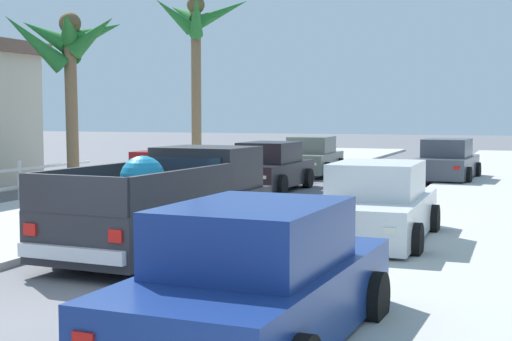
{
  "coord_description": "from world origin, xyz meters",
  "views": [
    {
      "loc": [
        5.36,
        -7.18,
        2.44
      ],
      "look_at": [
        -0.24,
        7.98,
        1.2
      ],
      "focal_mm": 52.28,
      "sensor_mm": 36.0,
      "label": 1
    }
  ],
  "objects_px": {
    "car_left_far": "(376,207)",
    "car_right_far": "(176,184)",
    "car_right_near": "(269,168)",
    "pickup_truck": "(171,207)",
    "car_left_near": "(257,283)",
    "car_left_mid": "(311,158)",
    "car_right_mid": "(447,162)",
    "palm_tree_left_mid": "(69,46)",
    "palm_tree_right_mid": "(198,31)"
  },
  "relations": [
    {
      "from": "car_left_mid",
      "to": "car_left_far",
      "type": "xyz_separation_m",
      "value": [
        5.41,
        -14.48,
        0.0
      ]
    },
    {
      "from": "car_right_near",
      "to": "car_left_near",
      "type": "bearing_deg",
      "value": -71.13
    },
    {
      "from": "palm_tree_left_mid",
      "to": "palm_tree_right_mid",
      "type": "bearing_deg",
      "value": 90.16
    },
    {
      "from": "car_right_far",
      "to": "car_left_far",
      "type": "bearing_deg",
      "value": -26.3
    },
    {
      "from": "palm_tree_left_mid",
      "to": "car_right_near",
      "type": "bearing_deg",
      "value": 37.35
    },
    {
      "from": "car_right_mid",
      "to": "car_right_near",
      "type": "bearing_deg",
      "value": -133.95
    },
    {
      "from": "car_left_mid",
      "to": "car_right_far",
      "type": "xyz_separation_m",
      "value": [
        -0.08,
        -11.76,
        0.0
      ]
    },
    {
      "from": "car_left_far",
      "to": "car_right_far",
      "type": "bearing_deg",
      "value": 153.7
    },
    {
      "from": "car_right_far",
      "to": "palm_tree_left_mid",
      "type": "xyz_separation_m",
      "value": [
        -4.46,
        2.15,
        3.67
      ]
    },
    {
      "from": "car_right_mid",
      "to": "palm_tree_right_mid",
      "type": "relative_size",
      "value": 0.6
    },
    {
      "from": "car_right_mid",
      "to": "car_right_far",
      "type": "height_order",
      "value": "same"
    },
    {
      "from": "pickup_truck",
      "to": "palm_tree_right_mid",
      "type": "height_order",
      "value": "palm_tree_right_mid"
    },
    {
      "from": "car_left_near",
      "to": "car_left_mid",
      "type": "relative_size",
      "value": 1.0
    },
    {
      "from": "palm_tree_right_mid",
      "to": "car_left_near",
      "type": "bearing_deg",
      "value": -63.87
    },
    {
      "from": "car_right_mid",
      "to": "car_right_far",
      "type": "distance_m",
      "value": 12.25
    },
    {
      "from": "car_right_mid",
      "to": "palm_tree_left_mid",
      "type": "bearing_deg",
      "value": -137.94
    },
    {
      "from": "pickup_truck",
      "to": "palm_tree_left_mid",
      "type": "height_order",
      "value": "palm_tree_left_mid"
    },
    {
      "from": "car_left_near",
      "to": "car_left_far",
      "type": "height_order",
      "value": "same"
    },
    {
      "from": "car_right_near",
      "to": "car_left_mid",
      "type": "distance_m",
      "value": 5.93
    },
    {
      "from": "car_left_mid",
      "to": "pickup_truck",
      "type": "bearing_deg",
      "value": -82.59
    },
    {
      "from": "car_right_mid",
      "to": "palm_tree_left_mid",
      "type": "height_order",
      "value": "palm_tree_left_mid"
    },
    {
      "from": "car_right_far",
      "to": "car_right_near",
      "type": "bearing_deg",
      "value": 86.24
    },
    {
      "from": "car_left_mid",
      "to": "car_left_far",
      "type": "bearing_deg",
      "value": -69.5
    },
    {
      "from": "car_left_near",
      "to": "palm_tree_right_mid",
      "type": "distance_m",
      "value": 23.4
    },
    {
      "from": "pickup_truck",
      "to": "car_right_mid",
      "type": "relative_size",
      "value": 1.23
    },
    {
      "from": "car_left_near",
      "to": "car_left_mid",
      "type": "xyz_separation_m",
      "value": [
        -5.5,
        21.13,
        0.0
      ]
    },
    {
      "from": "car_right_mid",
      "to": "car_left_far",
      "type": "bearing_deg",
      "value": -89.45
    },
    {
      "from": "car_right_near",
      "to": "car_right_mid",
      "type": "relative_size",
      "value": 0.99
    },
    {
      "from": "car_right_far",
      "to": "palm_tree_left_mid",
      "type": "distance_m",
      "value": 6.16
    },
    {
      "from": "car_left_near",
      "to": "car_left_far",
      "type": "xyz_separation_m",
      "value": [
        -0.09,
        6.65,
        0.0
      ]
    },
    {
      "from": "pickup_truck",
      "to": "palm_tree_left_mid",
      "type": "xyz_separation_m",
      "value": [
        -6.68,
        6.8,
        3.59
      ]
    },
    {
      "from": "car_right_mid",
      "to": "palm_tree_right_mid",
      "type": "distance_m",
      "value": 11.05
    },
    {
      "from": "car_left_near",
      "to": "palm_tree_left_mid",
      "type": "xyz_separation_m",
      "value": [
        -10.04,
        11.51,
        3.67
      ]
    },
    {
      "from": "car_left_mid",
      "to": "car_right_mid",
      "type": "distance_m",
      "value": 5.34
    },
    {
      "from": "car_right_mid",
      "to": "pickup_truck",
      "type": "bearing_deg",
      "value": -101.36
    },
    {
      "from": "pickup_truck",
      "to": "car_left_mid",
      "type": "distance_m",
      "value": 16.55
    },
    {
      "from": "car_right_near",
      "to": "pickup_truck",
      "type": "bearing_deg",
      "value": -80.09
    },
    {
      "from": "palm_tree_right_mid",
      "to": "car_right_far",
      "type": "bearing_deg",
      "value": -68.1
    },
    {
      "from": "pickup_truck",
      "to": "palm_tree_left_mid",
      "type": "distance_m",
      "value": 10.18
    },
    {
      "from": "car_right_far",
      "to": "palm_tree_right_mid",
      "type": "distance_m",
      "value": 13.03
    },
    {
      "from": "car_left_mid",
      "to": "car_right_mid",
      "type": "relative_size",
      "value": 1.0
    },
    {
      "from": "car_left_far",
      "to": "palm_tree_right_mid",
      "type": "height_order",
      "value": "palm_tree_right_mid"
    },
    {
      "from": "car_right_near",
      "to": "car_left_mid",
      "type": "bearing_deg",
      "value": 92.92
    },
    {
      "from": "car_left_near",
      "to": "car_right_mid",
      "type": "bearing_deg",
      "value": 90.61
    },
    {
      "from": "pickup_truck",
      "to": "car_right_mid",
      "type": "bearing_deg",
      "value": 78.64
    },
    {
      "from": "car_left_far",
      "to": "palm_tree_left_mid",
      "type": "relative_size",
      "value": 0.79
    },
    {
      "from": "car_left_near",
      "to": "pickup_truck",
      "type": "bearing_deg",
      "value": 125.51
    },
    {
      "from": "car_left_mid",
      "to": "car_right_mid",
      "type": "xyz_separation_m",
      "value": [
        5.28,
        -0.75,
        0.0
      ]
    },
    {
      "from": "car_right_near",
      "to": "car_left_far",
      "type": "relative_size",
      "value": 1.0
    },
    {
      "from": "car_left_far",
      "to": "car_right_far",
      "type": "xyz_separation_m",
      "value": [
        -5.5,
        2.72,
        0.0
      ]
    }
  ]
}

